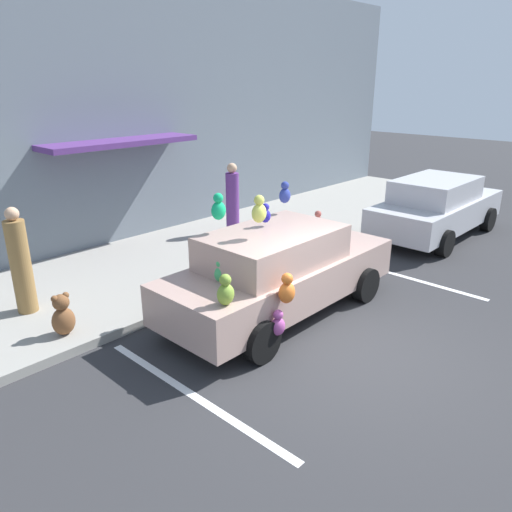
% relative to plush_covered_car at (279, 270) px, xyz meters
% --- Properties ---
extents(ground_plane, '(60.00, 60.00, 0.00)m').
position_rel_plush_covered_car_xyz_m(ground_plane, '(-0.24, -1.73, -0.80)').
color(ground_plane, '#2D2D30').
extents(sidewalk, '(24.00, 4.00, 0.15)m').
position_rel_plush_covered_car_xyz_m(sidewalk, '(-0.24, 3.27, -0.73)').
color(sidewalk, gray).
rests_on(sidewalk, ground).
extents(storefront_building, '(24.00, 1.25, 6.40)m').
position_rel_plush_covered_car_xyz_m(storefront_building, '(-0.24, 5.41, 2.39)').
color(storefront_building, slate).
rests_on(storefront_building, ground).
extents(parking_stripe_front, '(0.12, 3.60, 0.01)m').
position_rel_plush_covered_car_xyz_m(parking_stripe_front, '(3.07, -0.73, -0.80)').
color(parking_stripe_front, silver).
rests_on(parking_stripe_front, ground).
extents(parking_stripe_rear, '(0.12, 3.60, 0.01)m').
position_rel_plush_covered_car_xyz_m(parking_stripe_rear, '(-2.57, -0.73, -0.80)').
color(parking_stripe_rear, silver).
rests_on(parking_stripe_rear, ground).
extents(plush_covered_car, '(4.56, 2.00, 2.23)m').
position_rel_plush_covered_car_xyz_m(plush_covered_car, '(0.00, 0.00, 0.00)').
color(plush_covered_car, tan).
rests_on(plush_covered_car, ground).
extents(parked_sedan_behind, '(4.51, 1.95, 1.54)m').
position_rel_plush_covered_car_xyz_m(parked_sedan_behind, '(6.19, -0.03, -0.01)').
color(parked_sedan_behind, '#B7B7BC').
rests_on(parked_sedan_behind, ground).
extents(teddy_bear_on_sidewalk, '(0.36, 0.30, 0.68)m').
position_rel_plush_covered_car_xyz_m(teddy_bear_on_sidewalk, '(-3.04, 1.75, -0.34)').
color(teddy_bear_on_sidewalk, brown).
rests_on(teddy_bear_on_sidewalk, sidewalk).
extents(pedestrian_near_shopfront, '(0.33, 0.33, 1.78)m').
position_rel_plush_covered_car_xyz_m(pedestrian_near_shopfront, '(2.51, 3.71, 0.18)').
color(pedestrian_near_shopfront, '#5E307A').
rests_on(pedestrian_near_shopfront, sidewalk).
extents(pedestrian_walking_past, '(0.33, 0.33, 1.82)m').
position_rel_plush_covered_car_xyz_m(pedestrian_walking_past, '(-3.09, 2.99, 0.20)').
color(pedestrian_walking_past, olive).
rests_on(pedestrian_walking_past, sidewalk).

